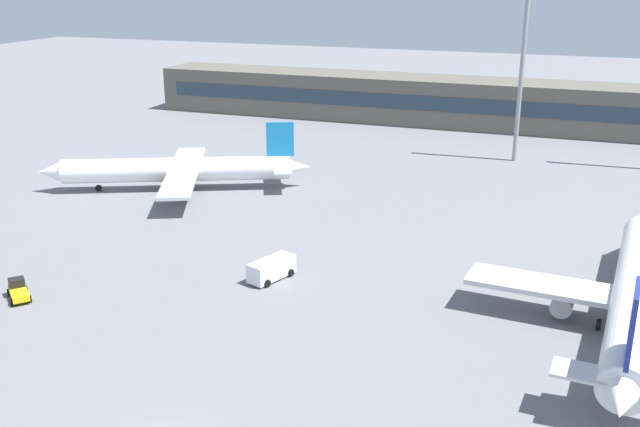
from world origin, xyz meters
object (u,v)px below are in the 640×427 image
at_px(floodlight_tower_west, 523,55).
at_px(airplane_near, 635,292).
at_px(baggage_tug_yellow, 18,290).
at_px(service_van_white, 272,269).
at_px(airplane_mid, 175,170).

bearing_deg(floodlight_tower_west, airplane_near, -74.24).
relative_size(airplane_near, floodlight_tower_west, 1.39).
relative_size(baggage_tug_yellow, floodlight_tower_west, 0.13).
relative_size(baggage_tug_yellow, service_van_white, 0.66).
bearing_deg(airplane_near, airplane_mid, 159.14).
xyz_separation_m(airplane_mid, floodlight_tower_west, (42.83, 32.70, 13.87)).
height_order(airplane_mid, floodlight_tower_west, floodlight_tower_west).
distance_m(airplane_mid, service_van_white, 34.62).
height_order(airplane_mid, baggage_tug_yellow, airplane_mid).
distance_m(airplane_mid, baggage_tug_yellow, 36.47).
relative_size(airplane_mid, floodlight_tower_west, 1.21).
bearing_deg(airplane_mid, floodlight_tower_west, 37.36).
bearing_deg(service_van_white, baggage_tug_yellow, -149.34).
distance_m(airplane_mid, floodlight_tower_west, 55.65).
distance_m(airplane_near, service_van_white, 33.46).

